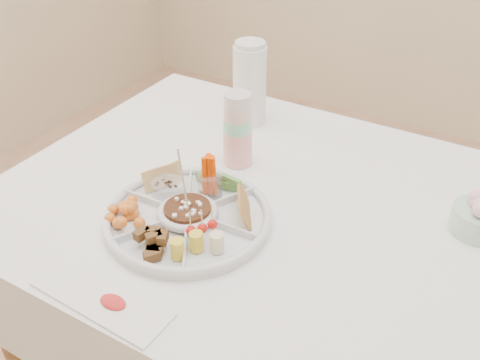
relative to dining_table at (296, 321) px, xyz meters
The scene contains 13 objects.
dining_table is the anchor object (origin of this frame).
party_tray 0.49m from the dining_table, 142.55° to the right, with size 0.38×0.38×0.04m, color white.
bean_dip 0.49m from the dining_table, 142.55° to the right, with size 0.11×0.11×0.04m, color #3F2918.
tortillas 0.45m from the dining_table, 137.98° to the right, with size 0.09×0.09×0.06m, color #A67739, non-canonical shape.
carrot_cucumber 0.50m from the dining_table, behind, with size 0.12×0.12×0.11m, color #F44600, non-canonical shape.
pita_raisins 0.55m from the dining_table, 162.09° to the right, with size 0.11×0.11×0.06m, color tan, non-canonical shape.
cherries 0.58m from the dining_table, 144.22° to the right, with size 0.12×0.12×0.05m, color orange, non-canonical shape.
granola_chunks 0.56m from the dining_table, 125.82° to the right, with size 0.09×0.09×0.04m, color #3D2813, non-canonical shape.
banana_tomato 0.51m from the dining_table, 114.73° to the right, with size 0.10×0.10×0.08m, color #EABF59, non-canonical shape.
cup_stack 0.56m from the dining_table, 156.43° to the left, with size 0.08×0.08×0.21m, color white.
thermos 0.70m from the dining_table, 135.91° to the left, with size 0.10×0.10×0.26m, color white.
flower_bowl 0.57m from the dining_table, 20.74° to the left, with size 0.12×0.12×0.09m, color silver.
placemat 0.63m from the dining_table, 117.11° to the right, with size 0.30×0.10×0.01m, color white.
Camera 1 is at (0.37, -0.94, 1.54)m, focal length 40.00 mm.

